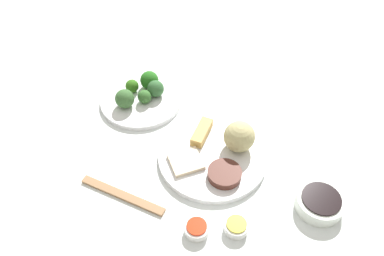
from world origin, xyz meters
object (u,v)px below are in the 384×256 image
(sauce_ramekin_hot_mustard, at_px, (236,227))
(sauce_ramekin_sweet_and_sour, at_px, (197,229))
(soy_sauce_bowl, at_px, (320,203))
(main_plate, at_px, (212,157))
(chopsticks_pair, at_px, (122,195))
(broccoli_plate, at_px, (141,100))

(sauce_ramekin_hot_mustard, height_order, sauce_ramekin_sweet_and_sour, same)
(sauce_ramekin_hot_mustard, bearing_deg, soy_sauce_bowl, -6.22)
(soy_sauce_bowl, xyz_separation_m, sauce_ramekin_sweet_and_sour, (-0.29, 0.05, -0.01))
(soy_sauce_bowl, height_order, sauce_ramekin_sweet_and_sour, soy_sauce_bowl)
(main_plate, distance_m, chopsticks_pair, 0.25)
(broccoli_plate, bearing_deg, sauce_ramekin_sweet_and_sour, -91.84)
(soy_sauce_bowl, bearing_deg, sauce_ramekin_hot_mustard, 173.78)
(main_plate, relative_size, sauce_ramekin_sweet_and_sour, 5.10)
(sauce_ramekin_hot_mustard, bearing_deg, main_plate, 80.00)
(main_plate, distance_m, sauce_ramekin_hot_mustard, 0.21)
(sauce_ramekin_hot_mustard, xyz_separation_m, chopsticks_pair, (-0.21, 0.18, -0.01))
(sauce_ramekin_hot_mustard, xyz_separation_m, sauce_ramekin_sweet_and_sour, (-0.08, 0.03, 0.00))
(soy_sauce_bowl, distance_m, sauce_ramekin_hot_mustard, 0.20)
(broccoli_plate, distance_m, sauce_ramekin_hot_mustard, 0.49)
(broccoli_plate, height_order, chopsticks_pair, broccoli_plate)
(sauce_ramekin_sweet_and_sour, xyz_separation_m, chopsticks_pair, (-0.13, 0.15, -0.01))
(broccoli_plate, relative_size, chopsticks_pair, 1.08)
(main_plate, height_order, broccoli_plate, main_plate)
(sauce_ramekin_sweet_and_sour, bearing_deg, sauce_ramekin_hot_mustard, -19.02)
(main_plate, relative_size, chopsticks_pair, 1.25)
(sauce_ramekin_sweet_and_sour, bearing_deg, chopsticks_pair, 129.63)
(chopsticks_pair, bearing_deg, broccoli_plate, 64.82)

